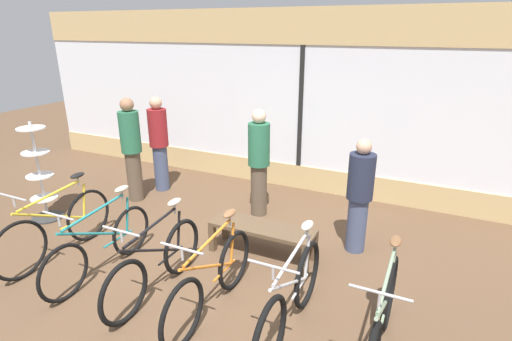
% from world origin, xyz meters
% --- Properties ---
extents(ground_plane, '(24.00, 24.00, 0.00)m').
position_xyz_m(ground_plane, '(0.00, 0.00, 0.00)').
color(ground_plane, brown).
extents(shop_back_wall, '(12.00, 0.08, 3.20)m').
position_xyz_m(shop_back_wall, '(0.00, 3.36, 1.64)').
color(shop_back_wall, tan).
rests_on(shop_back_wall, ground_plane).
extents(bicycle_far_left, '(0.46, 1.79, 1.05)m').
position_xyz_m(bicycle_far_left, '(-2.03, -0.27, 0.41)').
color(bicycle_far_left, black).
rests_on(bicycle_far_left, ground_plane).
extents(bicycle_left, '(0.46, 1.74, 1.01)m').
position_xyz_m(bicycle_left, '(-1.22, -0.32, 0.38)').
color(bicycle_left, black).
rests_on(bicycle_left, ground_plane).
extents(bicycle_center_left, '(0.46, 1.68, 1.03)m').
position_xyz_m(bicycle_center_left, '(-0.36, -0.35, 0.38)').
color(bicycle_center_left, black).
rests_on(bicycle_center_left, ground_plane).
extents(bicycle_center_right, '(0.46, 1.72, 1.03)m').
position_xyz_m(bicycle_center_right, '(0.36, -0.36, 0.38)').
color(bicycle_center_right, black).
rests_on(bicycle_center_right, ground_plane).
extents(bicycle_right, '(0.46, 1.76, 1.05)m').
position_xyz_m(bicycle_right, '(1.23, -0.30, 0.40)').
color(bicycle_right, black).
rests_on(bicycle_right, ground_plane).
extents(bicycle_far_right, '(0.46, 1.81, 1.06)m').
position_xyz_m(bicycle_far_right, '(2.07, -0.28, 0.40)').
color(bicycle_far_right, black).
rests_on(bicycle_far_right, ground_plane).
extents(accessory_rack, '(0.48, 0.48, 1.57)m').
position_xyz_m(accessory_rack, '(-3.18, 0.42, 0.65)').
color(accessory_rack, '#333333').
rests_on(accessory_rack, ground_plane).
extents(display_bench, '(1.40, 0.44, 0.43)m').
position_xyz_m(display_bench, '(0.38, 0.89, 0.35)').
color(display_bench, brown).
rests_on(display_bench, ground_plane).
extents(customer_near_rack, '(0.47, 0.47, 1.74)m').
position_xyz_m(customer_near_rack, '(-2.28, 2.19, 0.92)').
color(customer_near_rack, '#424C6B').
rests_on(customer_near_rack, ground_plane).
extents(customer_by_window, '(0.38, 0.38, 1.57)m').
position_xyz_m(customer_by_window, '(1.46, 1.56, 0.82)').
color(customer_by_window, '#424C6B').
rests_on(customer_by_window, ground_plane).
extents(customer_mid_floor, '(0.38, 0.38, 1.80)m').
position_xyz_m(customer_mid_floor, '(-2.40, 1.61, 0.95)').
color(customer_mid_floor, brown).
rests_on(customer_mid_floor, ground_plane).
extents(customer_near_bench, '(0.48, 0.48, 1.73)m').
position_xyz_m(customer_near_bench, '(-0.20, 2.02, 0.91)').
color(customer_near_bench, brown).
rests_on(customer_near_bench, ground_plane).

